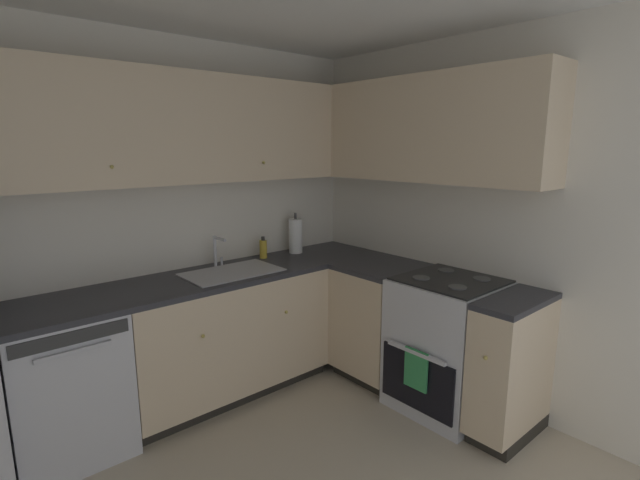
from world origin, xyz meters
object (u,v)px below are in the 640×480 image
dishwasher (65,383)px  paper_towel_roll (296,236)px  oven_range (447,343)px  soap_bottle (263,249)px

dishwasher → paper_towel_roll: (1.80, 0.16, 0.60)m
paper_towel_roll → oven_range: bearing=-78.6°
oven_range → paper_towel_roll: bearing=101.4°
dishwasher → soap_bottle: soap_bottle is taller
oven_range → soap_bottle: bearing=113.3°
soap_bottle → oven_range: bearing=-66.7°
paper_towel_roll → soap_bottle: bearing=176.3°
dishwasher → paper_towel_roll: paper_towel_roll is taller
soap_bottle → paper_towel_roll: 0.31m
dishwasher → soap_bottle: size_ratio=4.99×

